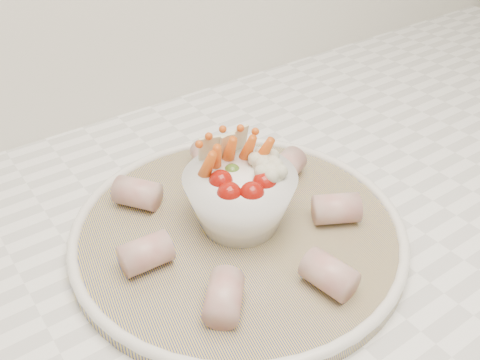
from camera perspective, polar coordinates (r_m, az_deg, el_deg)
serving_platter at (r=0.60m, az=-0.17°, el=-5.39°), size 0.44×0.44×0.02m
veggie_bowl at (r=0.58m, az=0.04°, el=-1.58°), size 0.12×0.12×0.10m
cured_meat_rolls at (r=0.59m, az=-0.27°, el=-3.89°), size 0.27×0.29×0.03m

